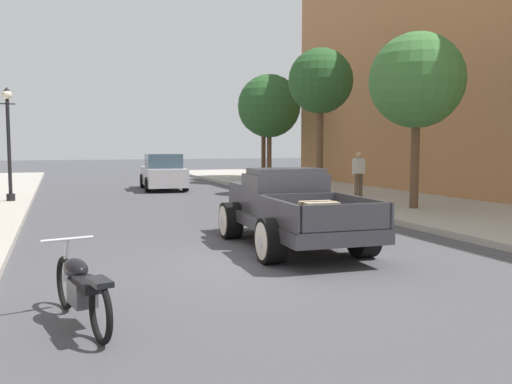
{
  "coord_description": "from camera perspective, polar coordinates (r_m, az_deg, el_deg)",
  "views": [
    {
      "loc": [
        -3.63,
        -8.97,
        2.06
      ],
      "look_at": [
        0.57,
        2.61,
        1.0
      ],
      "focal_mm": 38.53,
      "sensor_mm": 36.0,
      "label": 1
    }
  ],
  "objects": [
    {
      "name": "hotrod_truck_gunmetal",
      "position": [
        11.31,
        3.21,
        -1.72
      ],
      "size": [
        2.32,
        4.99,
        1.58
      ],
      "color": "#333338",
      "rests_on": "ground"
    },
    {
      "name": "street_tree_nearest",
      "position": [
        17.33,
        16.35,
        11.0
      ],
      "size": [
        2.83,
        2.83,
        5.24
      ],
      "color": "brown",
      "rests_on": "sidewalk_right"
    },
    {
      "name": "car_background_silver",
      "position": [
        25.62,
        -9.61,
        1.96
      ],
      "size": [
        2.07,
        4.4,
        1.65
      ],
      "color": "#B7B7BC",
      "rests_on": "ground"
    },
    {
      "name": "street_tree_second",
      "position": [
        23.07,
        6.72,
        11.31
      ],
      "size": [
        2.66,
        2.66,
        5.86
      ],
      "color": "brown",
      "rests_on": "sidewalk_right"
    },
    {
      "name": "street_tree_farthest",
      "position": [
        33.1,
        0.79,
        8.52
      ],
      "size": [
        3.0,
        3.0,
        5.51
      ],
      "color": "brown",
      "rests_on": "sidewalk_right"
    },
    {
      "name": "motorcycle_parked",
      "position": [
        6.67,
        -17.72,
        -9.37
      ],
      "size": [
        0.72,
        2.08,
        0.93
      ],
      "color": "black",
      "rests_on": "ground"
    },
    {
      "name": "street_lamp_far",
      "position": [
        20.5,
        -24.31,
        5.39
      ],
      "size": [
        0.5,
        0.32,
        3.85
      ],
      "color": "black",
      "rests_on": "sidewalk_left"
    },
    {
      "name": "street_tree_third",
      "position": [
        29.83,
        1.38,
        8.9
      ],
      "size": [
        3.38,
        3.38,
        5.68
      ],
      "color": "brown",
      "rests_on": "sidewalk_right"
    },
    {
      "name": "pedestrian_sidewalk_right",
      "position": [
        20.47,
        10.62,
        2.11
      ],
      "size": [
        0.53,
        0.22,
        1.65
      ],
      "color": "brown",
      "rests_on": "sidewalk_right"
    },
    {
      "name": "ground_plane",
      "position": [
        9.89,
        2.06,
        -7.11
      ],
      "size": [
        140.0,
        140.0,
        0.0
      ],
      "primitive_type": "plane",
      "color": "#47474C"
    }
  ]
}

